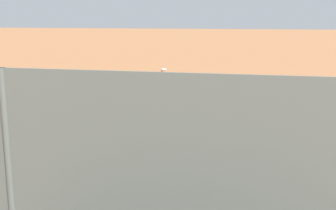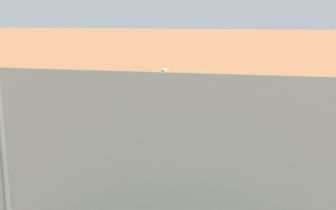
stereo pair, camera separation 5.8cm
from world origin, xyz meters
The scene contains 5 objects.
ground_plane centered at (0.00, 0.00, 0.00)m, with size 260.00×260.00×0.00m, color #B27247.
fence_panel_on_wall centered at (0.28, 13.44, 2.50)m, with size 25.29×0.38×1.73m.
player_near_wall_returning centered at (-1.07, 0.27, 0.89)m, with size 0.72×1.23×1.51m.
player_at_service_line centered at (2.23, -0.65, 0.98)m, with size 1.02×0.78×1.67m.
sports_ball centered at (-1.58, 0.84, 1.46)m, with size 0.17×0.17×0.17m, color #3399D8.
Camera 1 is at (-2.06, 16.78, 3.81)m, focal length 45.04 mm.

